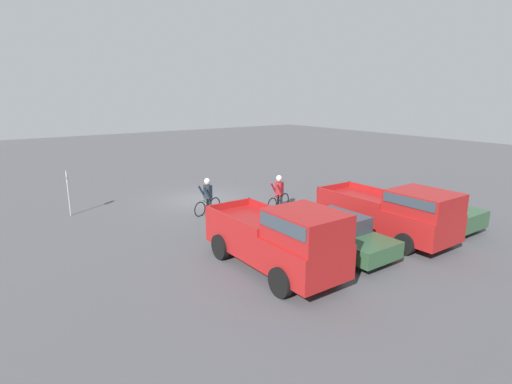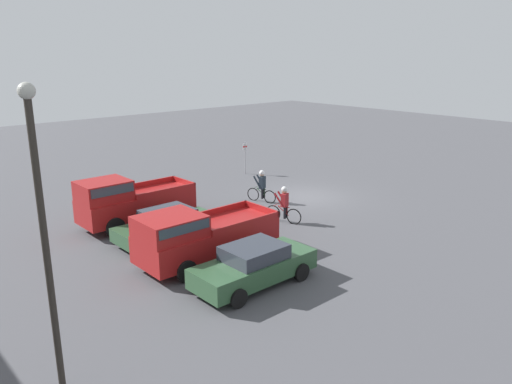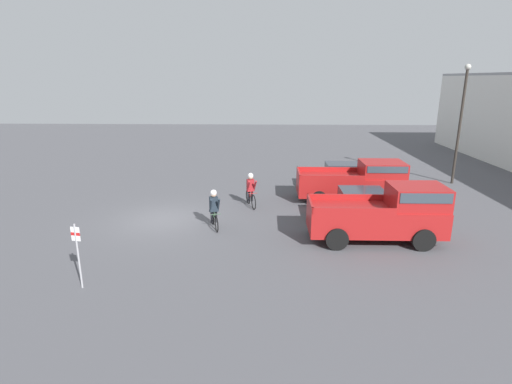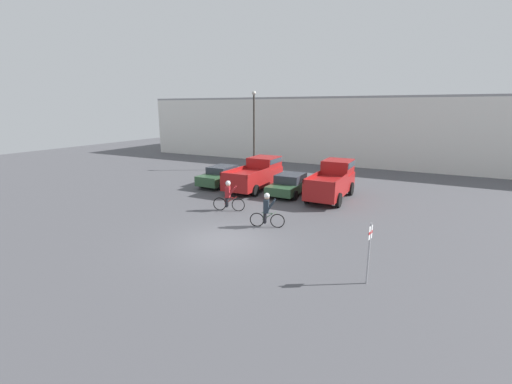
% 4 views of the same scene
% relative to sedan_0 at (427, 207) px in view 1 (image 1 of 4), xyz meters
% --- Properties ---
extents(ground_plane, '(80.00, 80.00, 0.00)m').
position_rel_sedan_0_xyz_m(ground_plane, '(6.15, -9.37, -0.73)').
color(ground_plane, '#4C4C51').
extents(sedan_0, '(1.93, 4.50, 1.45)m').
position_rel_sedan_0_xyz_m(sedan_0, '(0.00, 0.00, 0.00)').
color(sedan_0, '#2D5133').
rests_on(sedan_0, ground_plane).
extents(pickup_truck_0, '(2.31, 5.57, 2.13)m').
position_rel_sedan_0_xyz_m(pickup_truck_0, '(2.80, 0.30, 0.37)').
color(pickup_truck_0, maroon).
rests_on(pickup_truck_0, ground_plane).
extents(sedan_1, '(2.00, 4.50, 1.36)m').
position_rel_sedan_0_xyz_m(sedan_1, '(5.60, -0.11, -0.05)').
color(sedan_1, '#2D5133').
rests_on(sedan_1, ground_plane).
extents(pickup_truck_1, '(2.16, 5.30, 2.32)m').
position_rel_sedan_0_xyz_m(pickup_truck_1, '(8.40, 0.23, 0.47)').
color(pickup_truck_1, maroon).
rests_on(pickup_truck_1, ground_plane).
extents(cyclist_0, '(1.68, 0.63, 1.75)m').
position_rel_sedan_0_xyz_m(cyclist_0, '(7.10, -6.87, 0.17)').
color(cyclist_0, black).
rests_on(cyclist_0, ground_plane).
extents(cyclist_1, '(1.79, 0.65, 1.77)m').
position_rel_sedan_0_xyz_m(cyclist_1, '(3.96, -5.40, 0.18)').
color(cyclist_1, black).
rests_on(cyclist_1, ground_plane).
extents(fire_lane_sign, '(0.08, 0.30, 2.14)m').
position_rel_sedan_0_xyz_m(fire_lane_sign, '(12.51, -10.36, 0.57)').
color(fire_lane_sign, '#9E9EA3').
rests_on(fire_lane_sign, ground_plane).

